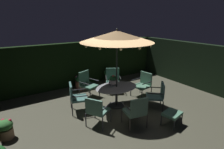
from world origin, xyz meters
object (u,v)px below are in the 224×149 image
Objects in this scene: patio_chair_northeast at (157,94)px; patio_chair_south at (87,83)px; centerpiece_planter at (113,80)px; patio_chair_southeast at (113,79)px; potted_plant_front_corner at (5,129)px; potted_plant_back_right at (110,75)px; patio_umbrella at (117,36)px; patio_dining_table at (116,90)px; patio_chair_west at (97,109)px; ottoman_footrest at (172,114)px; potted_plant_right_far at (81,82)px; patio_chair_north at (136,110)px; patio_chair_east at (143,83)px; patio_chair_southwest at (76,96)px.

patio_chair_northeast is 2.82m from patio_chair_south.
centerpiece_planter is 0.38× the size of patio_chair_south.
patio_chair_southeast is 4.43m from potted_plant_front_corner.
patio_chair_southeast is 1.44× the size of potted_plant_back_right.
patio_umbrella is at bearing -118.07° from patio_chair_southeast.
patio_chair_west is at bearing -147.95° from patio_dining_table.
patio_chair_west is 2.28m from ottoman_footrest.
patio_dining_table is 1.46m from patio_chair_south.
patio_chair_southeast is at bearing 47.08° from patio_chair_west.
patio_chair_north is at bearing -87.53° from potted_plant_right_far.
ottoman_footrest is at bearing -26.59° from patio_chair_north.
patio_dining_table is at bearing -116.81° from potted_plant_back_right.
patio_chair_southeast reaches higher than patio_chair_east.
patio_chair_northeast is 0.95× the size of patio_chair_southeast.
patio_umbrella is 4.21m from potted_plant_front_corner.
patio_umbrella is 2.85× the size of patio_chair_north.
potted_plant_front_corner is at bearing -170.64° from patio_chair_southwest.
patio_chair_west is 1.39× the size of potted_plant_right_far.
patio_chair_north is 1.05× the size of patio_chair_west.
patio_chair_south is at bearing -149.73° from potted_plant_back_right.
ottoman_footrest is (0.04, -3.22, -0.20)m from patio_chair_southeast.
centerpiece_planter is at bearing 37.92° from patio_chair_west.
patio_dining_table is at bearing 139.02° from patio_umbrella.
patio_chair_south reaches higher than patio_chair_northeast.
patio_chair_southeast is at bearing 124.17° from patio_chair_east.
potted_plant_back_right is at bearing 63.19° from patio_umbrella.
patio_dining_table is 3.58m from potted_plant_front_corner.
patio_chair_south is (-0.52, 1.36, -0.02)m from patio_dining_table.
potted_plant_back_right is at bearing 83.72° from ottoman_footrest.
centerpiece_planter is 1.44m from patio_chair_southwest.
patio_umbrella is 2.43m from patio_chair_southwest.
patio_chair_east is at bearing -31.21° from patio_chair_south.
patio_chair_east is (0.34, 1.11, 0.00)m from patio_chair_northeast.
potted_plant_front_corner is at bearing -156.66° from patio_chair_south.
potted_plant_back_right is at bearing 52.33° from patio_chair_west.
patio_chair_south is 1.12× the size of patio_chair_west.
patio_chair_southeast is 2.80m from patio_chair_west.
patio_chair_southeast is (0.69, 1.29, -1.98)m from patio_umbrella.
patio_chair_south reaches higher than patio_chair_southeast.
ottoman_footrest is at bearing -89.35° from patio_chair_southeast.
centerpiece_planter reaches higher than patio_chair_northeast.
patio_chair_north is at bearing -100.87° from patio_umbrella.
patio_chair_northeast is at bearing -107.09° from patio_chair_east.
potted_plant_front_corner is 0.82× the size of potted_plant_right_far.
potted_plant_right_far is at bearing 92.47° from patio_chair_north.
patio_chair_west is (-1.91, -2.05, -0.00)m from patio_chair_southeast.
potted_plant_front_corner is 3.82m from potted_plant_right_far.
potted_plant_front_corner is 0.79× the size of potted_plant_back_right.
patio_dining_table is 2.07m from ottoman_footrest.
patio_chair_south reaches higher than potted_plant_right_far.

